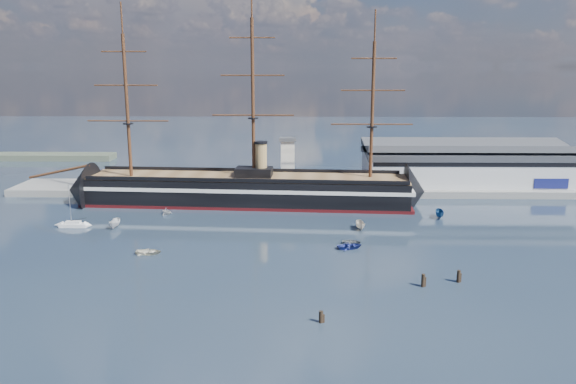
{
  "coord_description": "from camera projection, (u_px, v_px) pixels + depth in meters",
  "views": [
    {
      "loc": [
        6.0,
        -91.6,
        37.3
      ],
      "look_at": [
        3.75,
        35.0,
        9.0
      ],
      "focal_mm": 35.0,
      "sensor_mm": 36.0,
      "label": 1
    }
  ],
  "objects": [
    {
      "name": "piling_near_mid",
      "position": [
        321.0,
        323.0,
        83.69
      ],
      "size": [
        0.64,
        0.64,
        2.54
      ],
      "primitive_type": "cylinder",
      "color": "black",
      "rests_on": "ground"
    },
    {
      "name": "sailboat",
      "position": [
        73.0,
        224.0,
        133.52
      ],
      "size": [
        6.51,
        1.95,
        10.4
      ],
      "rotation": [
        0.0,
        0.0,
        0.01
      ],
      "color": "silver",
      "rests_on": "ground"
    },
    {
      "name": "motorboat_a",
      "position": [
        115.0,
        228.0,
        133.07
      ],
      "size": [
        6.19,
        2.41,
        2.45
      ],
      "primitive_type": "imported",
      "rotation": [
        0.0,
        0.0,
        0.03
      ],
      "color": "silver",
      "rests_on": "ground"
    },
    {
      "name": "quay_tower",
      "position": [
        288.0,
        162.0,
        166.67
      ],
      "size": [
        5.0,
        5.0,
        15.0
      ],
      "color": "silver",
      "rests_on": "ground"
    },
    {
      "name": "motorboat_b",
      "position": [
        350.0,
        248.0,
        117.84
      ],
      "size": [
        2.14,
        3.57,
        1.56
      ],
      "primitive_type": "imported",
      "rotation": [
        0.0,
        0.0,
        1.83
      ],
      "color": "navy",
      "rests_on": "ground"
    },
    {
      "name": "motorboat_c",
      "position": [
        360.0,
        229.0,
        131.62
      ],
      "size": [
        6.06,
        2.53,
        2.38
      ],
      "primitive_type": "imported",
      "rotation": [
        0.0,
        0.0,
        0.06
      ],
      "color": "beige",
      "rests_on": "ground"
    },
    {
      "name": "ground",
      "position": [
        273.0,
        223.0,
        136.65
      ],
      "size": [
        600.0,
        600.0,
        0.0
      ],
      "primitive_type": "plane",
      "color": "#19273B",
      "rests_on": "ground"
    },
    {
      "name": "motorboat_f",
      "position": [
        440.0,
        218.0,
        141.7
      ],
      "size": [
        6.53,
        3.22,
        2.5
      ],
      "primitive_type": "imported",
      "rotation": [
        0.0,
        0.0,
        -0.15
      ],
      "color": "navy",
      "rests_on": "ground"
    },
    {
      "name": "motorboat_e",
      "position": [
        352.0,
        244.0,
        120.98
      ],
      "size": [
        1.32,
        2.66,
        1.19
      ],
      "primitive_type": "imported",
      "rotation": [
        0.0,
        0.0,
        1.45
      ],
      "color": "slate",
      "rests_on": "ground"
    },
    {
      "name": "piling_far_right",
      "position": [
        458.0,
        282.0,
        99.39
      ],
      "size": [
        0.64,
        0.64,
        2.93
      ],
      "primitive_type": "cylinder",
      "color": "black",
      "rests_on": "ground"
    },
    {
      "name": "quay",
      "position": [
        311.0,
        192.0,
        171.61
      ],
      "size": [
        180.0,
        18.0,
        2.0
      ],
      "primitive_type": "cube",
      "color": "slate",
      "rests_on": "ground"
    },
    {
      "name": "warship",
      "position": [
        241.0,
        190.0,
        155.46
      ],
      "size": [
        113.39,
        22.23,
        53.94
      ],
      "rotation": [
        0.0,
        0.0,
        -0.07
      ],
      "color": "black",
      "rests_on": "ground"
    },
    {
      "name": "motorboat_g",
      "position": [
        149.0,
        254.0,
        114.26
      ],
      "size": [
        1.31,
        3.25,
        1.51
      ],
      "primitive_type": "imported",
      "rotation": [
        0.0,
        0.0,
        1.57
      ],
      "color": "beige",
      "rests_on": "ground"
    },
    {
      "name": "motorboat_d",
      "position": [
        167.0,
        215.0,
        144.94
      ],
      "size": [
        5.07,
        5.71,
        1.97
      ],
      "primitive_type": "imported",
      "rotation": [
        0.0,
        0.0,
        0.94
      ],
      "color": "silver",
      "rests_on": "ground"
    },
    {
      "name": "warehouse",
      "position": [
        466.0,
        164.0,
        172.93
      ],
      "size": [
        63.0,
        21.0,
        11.6
      ],
      "color": "#B7BABC",
      "rests_on": "ground"
    },
    {
      "name": "piling_near_right",
      "position": [
        423.0,
        287.0,
        97.38
      ],
      "size": [
        0.64,
        0.64,
        3.02
      ],
      "primitive_type": "cylinder",
      "color": "black",
      "rests_on": "ground"
    }
  ]
}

